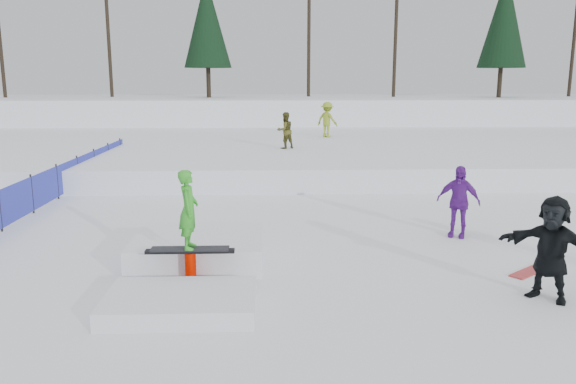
{
  "coord_description": "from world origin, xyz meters",
  "views": [
    {
      "loc": [
        0.05,
        -10.74,
        3.68
      ],
      "look_at": [
        0.5,
        2.0,
        1.1
      ],
      "focal_mm": 35.0,
      "sensor_mm": 36.0,
      "label": 1
    }
  ],
  "objects_px": {
    "safety_fence": "(57,182)",
    "walker_olive": "(285,130)",
    "spectator_dark": "(551,248)",
    "walker_ygreen": "(327,120)",
    "jib_rail_feature": "(195,258)",
    "spectator_purple": "(458,201)"
  },
  "relations": [
    {
      "from": "safety_fence",
      "to": "walker_ygreen",
      "type": "relative_size",
      "value": 9.2
    },
    {
      "from": "jib_rail_feature",
      "to": "spectator_dark",
      "type": "bearing_deg",
      "value": -13.58
    },
    {
      "from": "safety_fence",
      "to": "walker_olive",
      "type": "distance_m",
      "value": 9.52
    },
    {
      "from": "walker_ygreen",
      "to": "spectator_purple",
      "type": "bearing_deg",
      "value": 134.39
    },
    {
      "from": "spectator_purple",
      "to": "spectator_dark",
      "type": "height_order",
      "value": "spectator_dark"
    },
    {
      "from": "spectator_purple",
      "to": "spectator_dark",
      "type": "relative_size",
      "value": 0.95
    },
    {
      "from": "safety_fence",
      "to": "walker_olive",
      "type": "xyz_separation_m",
      "value": [
        7.26,
        6.08,
        1.01
      ]
    },
    {
      "from": "safety_fence",
      "to": "walker_ygreen",
      "type": "height_order",
      "value": "walker_ygreen"
    },
    {
      "from": "safety_fence",
      "to": "walker_olive",
      "type": "relative_size",
      "value": 10.57
    },
    {
      "from": "walker_ygreen",
      "to": "safety_fence",
      "type": "bearing_deg",
      "value": 87.1
    },
    {
      "from": "walker_ygreen",
      "to": "spectator_dark",
      "type": "relative_size",
      "value": 0.97
    },
    {
      "from": "spectator_dark",
      "to": "walker_ygreen",
      "type": "bearing_deg",
      "value": 139.97
    },
    {
      "from": "safety_fence",
      "to": "spectator_purple",
      "type": "xyz_separation_m",
      "value": [
        11.0,
        -4.64,
        0.3
      ]
    },
    {
      "from": "walker_olive",
      "to": "spectator_dark",
      "type": "height_order",
      "value": "walker_olive"
    },
    {
      "from": "walker_olive",
      "to": "spectator_purple",
      "type": "relative_size",
      "value": 0.89
    },
    {
      "from": "walker_ygreen",
      "to": "spectator_dark",
      "type": "height_order",
      "value": "walker_ygreen"
    },
    {
      "from": "safety_fence",
      "to": "jib_rail_feature",
      "type": "height_order",
      "value": "jib_rail_feature"
    },
    {
      "from": "jib_rail_feature",
      "to": "walker_olive",
      "type": "bearing_deg",
      "value": 80.75
    },
    {
      "from": "spectator_purple",
      "to": "walker_ygreen",
      "type": "bearing_deg",
      "value": 124.83
    },
    {
      "from": "safety_fence",
      "to": "jib_rail_feature",
      "type": "relative_size",
      "value": 3.64
    },
    {
      "from": "spectator_purple",
      "to": "walker_olive",
      "type": "bearing_deg",
      "value": 138.48
    },
    {
      "from": "safety_fence",
      "to": "spectator_dark",
      "type": "bearing_deg",
      "value": -37.01
    }
  ]
}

